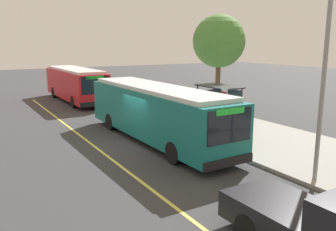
{
  "coord_description": "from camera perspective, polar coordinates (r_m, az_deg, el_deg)",
  "views": [
    {
      "loc": [
        15.79,
        -7.61,
        5.12
      ],
      "look_at": [
        1.0,
        1.1,
        1.56
      ],
      "focal_mm": 37.33,
      "sensor_mm": 36.0,
      "label": 1
    }
  ],
  "objects": [
    {
      "name": "ground_plane",
      "position": [
        18.27,
        -4.6,
        -4.62
      ],
      "size": [
        120.0,
        120.0,
        0.0
      ],
      "primitive_type": "plane",
      "color": "#38383A"
    },
    {
      "name": "sidewalk_curb",
      "position": [
        21.45,
        9.96,
        -2.08
      ],
      "size": [
        44.0,
        6.4,
        0.15
      ],
      "primitive_type": "cube",
      "color": "gray",
      "rests_on": "ground_plane"
    },
    {
      "name": "lane_stripe_center",
      "position": [
        17.46,
        -11.13,
        -5.56
      ],
      "size": [
        36.0,
        0.14,
        0.01
      ],
      "primitive_type": "cube",
      "color": "#E0D64C",
      "rests_on": "ground_plane"
    },
    {
      "name": "transit_bus_main",
      "position": [
        18.41,
        -1.98,
        0.73
      ],
      "size": [
        11.74,
        2.77,
        2.95
      ],
      "color": "#146B66",
      "rests_on": "ground_plane"
    },
    {
      "name": "transit_bus_second",
      "position": [
        32.41,
        -14.9,
        5.1
      ],
      "size": [
        10.7,
        2.71,
        2.95
      ],
      "color": "red",
      "rests_on": "ground_plane"
    },
    {
      "name": "bus_shelter",
      "position": [
        21.59,
        8.3,
        3.04
      ],
      "size": [
        2.9,
        1.6,
        2.48
      ],
      "color": "#333338",
      "rests_on": "sidewalk_curb"
    },
    {
      "name": "waiting_bench",
      "position": [
        21.74,
        8.43,
        -0.34
      ],
      "size": [
        1.6,
        0.48,
        0.95
      ],
      "color": "brown",
      "rests_on": "sidewalk_curb"
    },
    {
      "name": "route_sign_post",
      "position": [
        18.07,
        9.15,
        1.47
      ],
      "size": [
        0.44,
        0.08,
        2.8
      ],
      "color": "#333338",
      "rests_on": "sidewalk_curb"
    },
    {
      "name": "pedestrian_commuter",
      "position": [
        18.49,
        9.64,
        -0.97
      ],
      "size": [
        0.24,
        0.4,
        1.69
      ],
      "color": "#282D47",
      "rests_on": "sidewalk_curb"
    },
    {
      "name": "street_tree_upstreet",
      "position": [
        25.82,
        8.31,
        11.85
      ],
      "size": [
        3.77,
        3.77,
        7.01
      ],
      "color": "brown",
      "rests_on": "sidewalk_curb"
    },
    {
      "name": "utility_pole",
      "position": [
        13.55,
        23.86,
        3.19
      ],
      "size": [
        0.16,
        0.16,
        6.4
      ],
      "primitive_type": "cylinder",
      "color": "gray",
      "rests_on": "sidewalk_curb"
    }
  ]
}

